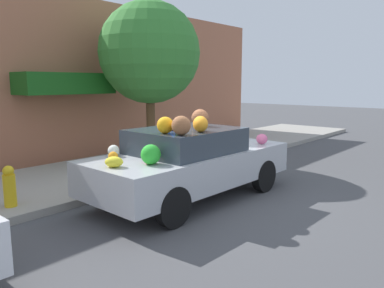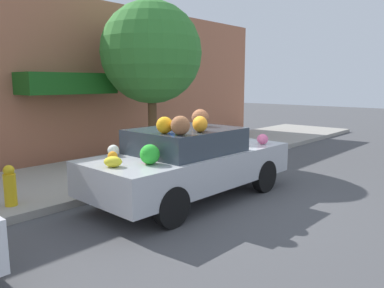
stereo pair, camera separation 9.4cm
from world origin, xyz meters
name	(u,v)px [view 1 (the left image)]	position (x,y,z in m)	size (l,w,h in m)	color
ground_plane	(189,197)	(0.00, 0.00, 0.00)	(60.00, 60.00, 0.00)	#4C4C4F
sidewalk_curb	(105,172)	(0.00, 2.70, 0.07)	(24.00, 3.20, 0.14)	#9E998E
building_facade	(52,80)	(0.00, 4.92, 2.27)	(18.00, 1.20, 4.56)	#B26B4C
street_tree	(150,53)	(1.83, 3.04, 2.99)	(2.75, 2.75, 4.24)	brown
fire_hydrant	(9,186)	(-2.69, 1.63, 0.48)	(0.20, 0.20, 0.70)	gold
art_car	(191,160)	(-0.04, -0.07, 0.74)	(4.25, 1.84, 1.69)	#B7BABF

